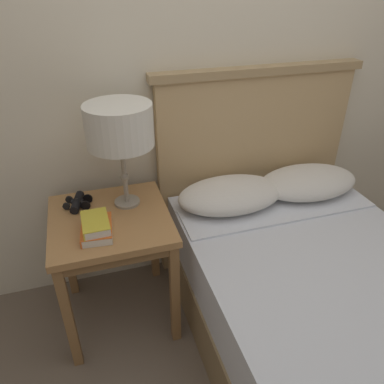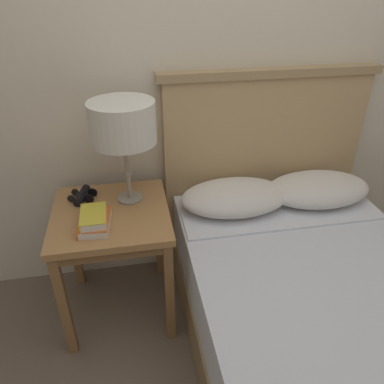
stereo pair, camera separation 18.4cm
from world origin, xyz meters
TOP-DOWN VIEW (x-y plane):
  - ground_plane at (0.00, 0.00)m, footprint 20.00×20.00m
  - wall_back at (0.00, 0.98)m, footprint 8.00×0.06m
  - nightstand at (-0.60, 0.60)m, footprint 0.58×0.58m
  - bed at (0.31, 0.02)m, footprint 1.24×2.01m
  - table_lamp at (-0.50, 0.70)m, footprint 0.32×0.32m
  - book_on_nightstand at (-0.67, 0.49)m, footprint 0.16×0.22m
  - book_stacked_on_top at (-0.67, 0.48)m, footprint 0.12×0.19m
  - binoculars_pair at (-0.74, 0.75)m, footprint 0.15×0.16m

SIDE VIEW (x-z plane):
  - ground_plane at x=0.00m, z-range 0.00..0.00m
  - bed at x=0.31m, z-range -0.31..0.95m
  - nightstand at x=-0.60m, z-range 0.24..0.91m
  - book_on_nightstand at x=-0.67m, z-range 0.67..0.71m
  - binoculars_pair at x=-0.74m, z-range 0.67..0.72m
  - book_stacked_on_top at x=-0.67m, z-range 0.71..0.75m
  - table_lamp at x=-0.50m, z-range 0.82..1.35m
  - wall_back at x=0.00m, z-range 0.00..2.60m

